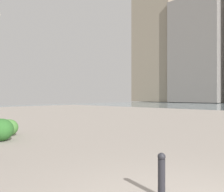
{
  "coord_description": "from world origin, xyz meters",
  "views": [
    {
      "loc": [
        -1.13,
        2.77,
        1.65
      ],
      "look_at": [
        7.02,
        -6.04,
        1.67
      ],
      "focal_mm": 37.3,
      "sensor_mm": 36.0,
      "label": 1
    }
  ],
  "objects": [
    {
      "name": "building_annex",
      "position": [
        26.16,
        -65.1,
        14.78
      ],
      "size": [
        14.02,
        13.92,
        31.64
      ],
      "color": "gray",
      "rests_on": "ground"
    },
    {
      "name": "building_highrise",
      "position": [
        40.21,
        -66.95,
        17.9
      ],
      "size": [
        13.81,
        15.87,
        37.87
      ],
      "color": "gray",
      "rests_on": "ground"
    },
    {
      "name": "bollard_near",
      "position": [
        0.85,
        -0.57,
        0.38
      ],
      "size": [
        0.13,
        0.13,
        0.73
      ],
      "color": "#232328",
      "rests_on": "ground"
    },
    {
      "name": "shrub_low",
      "position": [
        7.72,
        -0.75,
        0.41
      ],
      "size": [
        0.97,
        0.88,
        0.83
      ],
      "color": "#2D6628",
      "rests_on": "ground"
    },
    {
      "name": "shrub_round",
      "position": [
        8.66,
        -1.45,
        0.34
      ],
      "size": [
        0.81,
        0.73,
        0.69
      ],
      "color": "#477F38",
      "rests_on": "ground"
    }
  ]
}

